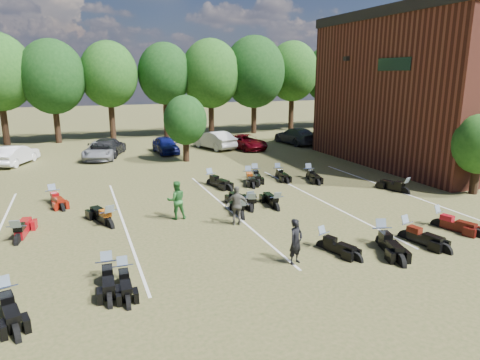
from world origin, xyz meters
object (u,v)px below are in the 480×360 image
motorcycle_0 (7,308)px  motorcycle_3 (323,248)px  person_grey (237,206)px  motorcycle_7 (18,243)px  car_4 (166,145)px  person_green (176,200)px  person_black (296,241)px

motorcycle_0 → motorcycle_3: (10.61, 0.56, 0.00)m
person_grey → motorcycle_7: person_grey is taller
car_4 → person_green: (-2.90, -16.72, 0.20)m
person_green → person_grey: person_green is taller
motorcycle_0 → car_4: bearing=53.4°
person_green → motorcycle_3: 6.94m
person_black → person_green: size_ratio=0.91×
motorcycle_3 → motorcycle_7: (-10.84, 4.70, 0.00)m
motorcycle_0 → motorcycle_7: (-0.23, 5.26, 0.00)m
person_grey → person_black: bearing=113.7°
person_grey → person_green: bearing=-19.6°
person_grey → motorcycle_7: (-8.71, 1.13, -0.86)m
person_grey → motorcycle_3: 4.25m
person_grey → motorcycle_0: (-8.48, -4.13, -0.86)m
person_grey → car_4: bearing=-74.6°
person_green → motorcycle_3: person_green is taller
person_green → person_black: bearing=115.3°
person_black → motorcycle_7: (-9.20, 5.54, -0.80)m
car_4 → motorcycle_3: car_4 is taller
person_green → motorcycle_7: size_ratio=0.73×
motorcycle_3 → person_green: bearing=111.6°
person_green → person_grey: 2.85m
person_black → person_green: 6.72m
person_green → motorcycle_7: 6.52m
car_4 → person_black: (-0.13, -22.84, 0.12)m
motorcycle_0 → motorcycle_7: bearing=77.9°
person_black → car_4: bearing=65.3°
person_green → person_grey: bearing=144.0°
motorcycle_0 → person_black: bearing=-16.4°
motorcycle_3 → car_4: bearing=75.7°
motorcycle_0 → person_green: bearing=28.7°
person_black → motorcycle_3: person_black is taller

